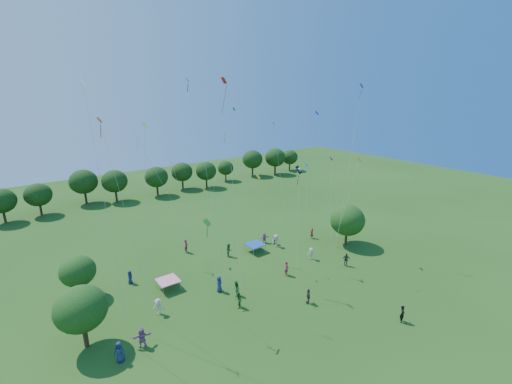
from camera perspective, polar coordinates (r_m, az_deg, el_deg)
The scene contains 43 objects.
ground at distance 31.76m, azimuth 16.98°, elevation -25.63°, with size 160.00×160.00×0.00m, color #295419.
near_tree_west at distance 33.08m, azimuth -27.16°, elevation -16.96°, with size 4.24×4.24×5.62m.
near_tree_north at distance 40.76m, azimuth -27.58°, elevation -11.61°, with size 3.58×3.58×4.65m.
near_tree_east at distance 49.42m, azimuth 14.99°, elevation -4.56°, with size 4.80×4.80×5.83m.
treeline at distance 72.75m, azimuth -21.06°, elevation 1.98°, with size 88.01×8.77×6.77m.
tent_red_stripe at distance 39.82m, azimuth -14.45°, elevation -14.08°, with size 2.20×2.20×1.10m.
tent_blue at distance 46.71m, azimuth -0.17°, elevation -8.73°, with size 2.20×2.20×1.10m.
man_in_black at distance 36.73m, azimuth 23.21°, elevation -18.18°, with size 0.64×0.41×1.71m, color black.
crowd_person_0 at distance 38.49m, azimuth -6.16°, elevation -14.98°, with size 0.90×0.48×1.82m, color navy.
crowd_person_1 at distance 41.37m, azimuth 5.12°, elevation -12.56°, with size 0.67×0.43×1.80m, color maroon.
crowd_person_2 at distance 45.67m, azimuth -4.53°, elevation -9.60°, with size 0.89×0.48×1.80m, color #275C2F.
crowd_person_3 at distance 45.35m, azimuth 9.21°, elevation -10.11°, with size 1.05×0.47×1.60m, color #C0AA9A.
crowd_person_4 at distance 36.89m, azimuth 8.69°, elevation -16.76°, with size 0.98×0.44×1.66m, color #3C3830.
crowd_person_5 at distance 49.32m, azimuth 1.42°, elevation -7.64°, with size 1.45×0.52×1.56m, color #985994.
crowd_person_6 at distance 42.22m, azimuth -20.27°, elevation -13.16°, with size 0.77×0.42×1.56m, color #1B244F.
crowd_person_7 at distance 51.44m, azimuth 9.28°, elevation -6.79°, with size 0.59×0.38×1.59m, color maroon.
crowd_person_8 at distance 37.69m, azimuth -3.36°, elevation -15.76°, with size 0.84×0.45×1.69m, color #295E28.
crowd_person_9 at distance 48.18m, azimuth 3.37°, elevation -8.10°, with size 1.19×0.54×1.83m, color #BEA998.
crowd_person_10 at distance 44.68m, azimuth 14.80°, elevation -10.81°, with size 1.01×0.46×1.73m, color #453E37.
crowd_person_11 at distance 32.94m, azimuth -18.49°, elevation -21.98°, with size 1.68×0.60×1.80m, color #9A5A92.
crowd_person_12 at distance 32.10m, azimuth -21.78°, elevation -23.50°, with size 0.90×0.49×1.82m, color navy.
crowd_person_13 at distance 47.45m, azimuth -11.57°, elevation -8.81°, with size 0.70×0.45×1.86m, color maroon.
crowd_person_14 at distance 35.91m, azimuth -2.99°, elevation -17.54°, with size 0.85×0.46×1.72m, color #295424.
crowd_person_15 at distance 36.28m, azimuth -15.94°, elevation -17.88°, with size 1.09×0.49×1.68m, color beige.
crowd_person_16 at distance 48.93m, azimuth 3.15°, elevation -7.92°, with size 0.87×0.39×1.48m, color #403733.
pirate_kite at distance 39.95m, azimuth 7.17°, elevation 3.25°, with size 3.66×3.99×11.29m.
red_high_kite at distance 36.48m, azimuth -4.89°, elevation 12.25°, with size 2.48×6.52×21.01m.
small_kite_0 at distance 32.71m, azimuth -9.18°, elevation 7.68°, with size 2.11×3.84×20.78m.
small_kite_1 at distance 44.11m, azimuth 16.09°, elevation 2.89°, with size 5.25×1.12×11.82m.
small_kite_2 at distance 40.35m, azimuth 0.40°, elevation 0.41°, with size 1.77×2.04×10.34m.
small_kite_3 at distance 41.82m, azimuth -2.54°, elevation 6.35°, with size 1.55×2.77×17.78m.
small_kite_4 at distance 43.78m, azimuth 16.28°, elevation 10.93°, with size 5.56×2.38×20.51m.
small_kite_5 at distance 43.81m, azimuth -13.09°, elevation 2.17°, with size 1.72×3.10×11.23m.
small_kite_6 at distance 43.89m, azimuth -17.49°, elevation 5.35°, with size 5.24×5.52×14.69m.
small_kite_7 at distance 51.05m, azimuth 8.39°, elevation 2.74°, with size 2.33×2.82×9.38m.
small_kite_8 at distance 43.19m, azimuth -6.33°, elevation 4.14°, with size 4.36×0.43×14.69m.
small_kite_9 at distance 30.75m, azimuth -22.67°, elevation 3.38°, with size 2.64×1.30×17.66m.
small_kite_10 at distance 28.19m, azimuth -17.96°, elevation -1.77°, with size 1.37×1.21×17.37m.
small_kite_11 at distance 29.92m, azimuth -7.74°, elevation -6.94°, with size 2.37×0.76×9.17m.
small_kite_12 at distance 40.04m, azimuth 10.98°, elevation 5.87°, with size 2.16×2.63×17.49m.
small_kite_13 at distance 43.79m, azimuth 12.39°, elevation 1.49°, with size 2.92×3.30×11.65m.
small_kite_14 at distance 25.51m, azimuth -25.36°, elevation 7.11°, with size 1.52×2.06×20.46m.
small_kite_15 at distance 48.83m, azimuth 3.55°, elevation 6.57°, with size 0.90×2.90×15.53m.
Camera 1 is at (-20.06, -12.93, 20.95)m, focal length 24.00 mm.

